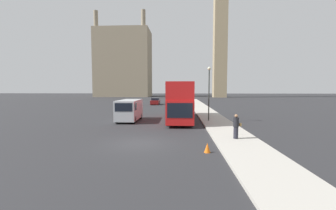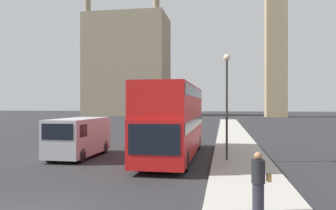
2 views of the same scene
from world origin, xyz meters
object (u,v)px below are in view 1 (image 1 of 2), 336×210
Objects in this scene: street_lamp at (209,86)px; parked_sedan at (155,101)px; clock_tower at (221,17)px; white_van at (129,110)px; red_double_decker_bus at (180,99)px; pedestrian at (236,126)px.

street_lamp is 27.67m from parked_sedan.
clock_tower is 12.10× the size of white_van.
white_van is 25.83m from parked_sedan.
street_lamp reaches higher than red_double_decker_bus.
pedestrian reaches higher than parked_sedan.
red_double_decker_bus is 25.58m from parked_sedan.
white_van is 9.16m from street_lamp.
clock_tower reaches higher than parked_sedan.
red_double_decker_bus is at bearing 111.51° from pedestrian.
parked_sedan is at bearing 89.88° from white_van.
clock_tower is 76.17m from street_lamp.
red_double_decker_bus reaches higher than parked_sedan.
white_van reaches higher than pedestrian.
pedestrian is at bearing -43.26° from white_van.
street_lamp reaches higher than pedestrian.
white_van is (-5.64, -0.92, -1.12)m from red_double_decker_bus.
street_lamp is 1.27× the size of parked_sedan.
parked_sedan is (0.05, 25.82, -0.57)m from white_van.
clock_tower is at bearing 63.38° from parked_sedan.
clock_tower is at bearing 79.37° from street_lamp.
red_double_decker_bus is at bearing -77.36° from parked_sedan.
red_double_decker_bus is (-16.14, -68.25, -30.11)m from clock_tower.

